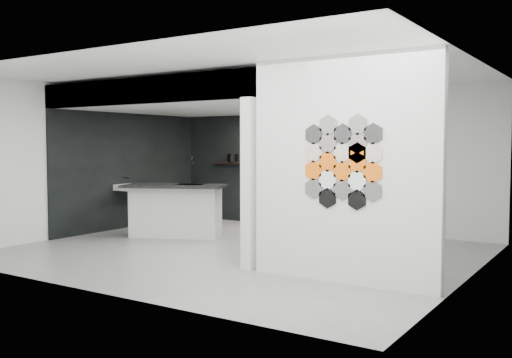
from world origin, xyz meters
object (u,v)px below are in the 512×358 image
object	(u,v)px
wall_basin	(131,187)
glass_vase	(328,160)
kettle	(312,160)
glass_bowl	(326,161)
utensil_cup	(249,160)
kitchen_island	(176,210)
bottle_dark	(263,159)
stockpot	(232,158)
partition_panel	(343,170)

from	to	relation	value
wall_basin	glass_vase	xyz separation A→B (m)	(3.39, 2.07, 0.54)
wall_basin	kettle	bearing A→B (deg)	34.31
glass_bowl	utensil_cup	xyz separation A→B (m)	(-1.86, 0.00, 0.00)
wall_basin	kettle	world-z (taller)	kettle
kettle	utensil_cup	world-z (taller)	kettle
kitchen_island	utensil_cup	distance (m)	2.49
glass_vase	bottle_dark	size ratio (longest dim) A/B	1.01
bottle_dark	glass_vase	bearing A→B (deg)	0.00
bottle_dark	utensil_cup	bearing A→B (deg)	180.00
wall_basin	glass_vase	size ratio (longest dim) A/B	4.09
wall_basin	bottle_dark	bearing A→B (deg)	47.96
wall_basin	stockpot	distance (m)	2.38
wall_basin	utensil_cup	xyz separation A→B (m)	(1.49, 2.07, 0.52)
kitchen_island	glass_vase	distance (m)	3.18
stockpot	glass_vase	xyz separation A→B (m)	(2.34, 0.00, -0.02)
wall_basin	utensil_cup	world-z (taller)	utensil_cup
wall_basin	bottle_dark	world-z (taller)	bottle_dark
wall_basin	glass_bowl	world-z (taller)	glass_bowl
kettle	bottle_dark	world-z (taller)	kettle
wall_basin	glass_bowl	distance (m)	3.97
partition_panel	glass_vase	distance (m)	4.39
utensil_cup	kettle	bearing A→B (deg)	0.00
kettle	utensil_cup	xyz separation A→B (m)	(-1.53, 0.00, -0.03)
utensil_cup	kitchen_island	bearing A→B (deg)	-92.03
stockpot	kettle	bearing A→B (deg)	0.00
wall_basin	kitchen_island	size ratio (longest dim) A/B	0.30
glass_bowl	kettle	bearing A→B (deg)	180.00
stockpot	bottle_dark	distance (m)	0.81
glass_vase	stockpot	bearing A→B (deg)	180.00
kettle	glass_bowl	bearing A→B (deg)	24.98
glass_bowl	glass_vase	xyz separation A→B (m)	(0.04, 0.00, 0.02)
partition_panel	stockpot	size ratio (longest dim) A/B	12.34
glass_bowl	bottle_dark	size ratio (longest dim) A/B	0.99
kettle	bottle_dark	distance (m)	1.16
partition_panel	stockpot	bearing A→B (deg)	138.80
wall_basin	kettle	size ratio (longest dim) A/B	3.19
glass_vase	bottle_dark	distance (m)	1.53
stockpot	bottle_dark	size ratio (longest dim) A/B	1.57
wall_basin	kitchen_island	xyz separation A→B (m)	(1.41, -0.26, -0.35)
glass_vase	partition_panel	bearing A→B (deg)	-61.77
glass_bowl	utensil_cup	world-z (taller)	same
partition_panel	stockpot	distance (m)	5.87
glass_vase	glass_bowl	bearing A→B (deg)	180.00
glass_bowl	glass_vase	world-z (taller)	glass_vase
glass_bowl	bottle_dark	distance (m)	1.49
glass_bowl	bottle_dark	xyz separation A→B (m)	(-1.49, 0.00, 0.02)
stockpot	glass_bowl	distance (m)	2.30
wall_basin	glass_vase	world-z (taller)	glass_vase
partition_panel	bottle_dark	distance (m)	5.28
wall_basin	bottle_dark	distance (m)	2.83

